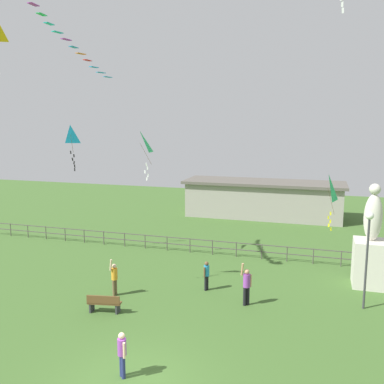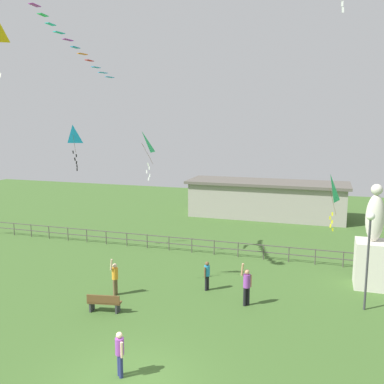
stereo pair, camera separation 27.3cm
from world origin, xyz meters
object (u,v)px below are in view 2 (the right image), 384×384
at_px(park_bench, 104,302).
at_px(person_2, 247,284).
at_px(kite_0, 142,145).
at_px(lamppost, 369,240).
at_px(person_3, 115,276).
at_px(person_1, 120,351).
at_px(streamer_kite, 40,2).
at_px(kite_2, 330,190).
at_px(person_0, 207,274).
at_px(kite_3, 73,137).
at_px(statue_monument, 372,254).

height_order(park_bench, person_2, person_2).
bearing_deg(kite_0, park_bench, -79.06).
xyz_separation_m(lamppost, person_3, (-11.57, -1.95, -2.34)).
height_order(lamppost, person_1, lamppost).
bearing_deg(person_1, lamppost, 44.37).
distance_m(park_bench, person_3, 2.02).
xyz_separation_m(person_2, streamer_kite, (-9.46, -1.27, 12.74)).
xyz_separation_m(person_3, kite_2, (9.84, 6.15, 3.85)).
relative_size(park_bench, kite_0, 0.53).
xyz_separation_m(person_0, person_2, (2.24, -1.19, 0.17)).
height_order(person_0, person_2, person_2).
distance_m(person_3, kite_0, 8.45).
xyz_separation_m(person_3, kite_3, (-5.54, 5.37, 6.58)).
distance_m(person_1, kite_2, 14.34).
xyz_separation_m(person_1, kite_2, (6.45, 12.21, 3.89)).
distance_m(lamppost, kite_2, 4.79).
distance_m(person_2, kite_3, 14.34).
relative_size(lamppost, kite_0, 1.54).
bearing_deg(person_2, kite_3, 158.87).
xyz_separation_m(lamppost, person_1, (-8.18, -8.00, -2.37)).
xyz_separation_m(statue_monument, person_0, (-7.93, -3.02, -0.90)).
relative_size(statue_monument, park_bench, 3.47).
height_order(person_0, streamer_kite, streamer_kite).
relative_size(kite_2, streamer_kite, 0.45).
distance_m(statue_monument, lamppost, 3.42).
height_order(statue_monument, lamppost, statue_monument).
bearing_deg(lamppost, kite_2, 112.38).
bearing_deg(lamppost, person_3, -170.43).
xyz_separation_m(statue_monument, person_1, (-8.68, -11.03, -0.85)).
distance_m(kite_2, streamer_kite, 17.09).
distance_m(person_0, kite_2, 8.10).
bearing_deg(person_0, park_bench, -133.73).
height_order(park_bench, kite_2, kite_2).
relative_size(person_0, person_2, 0.73).
bearing_deg(person_1, kite_3, 128.04).
xyz_separation_m(person_1, kite_0, (-4.41, 11.77, 6.18)).
xyz_separation_m(lamppost, kite_0, (-12.59, 3.77, 3.81)).
distance_m(statue_monument, person_0, 8.53).
distance_m(statue_monument, person_3, 13.08).
relative_size(lamppost, person_1, 2.85).
relative_size(person_1, streamer_kite, 0.23).
xyz_separation_m(person_0, person_3, (-4.14, -1.95, 0.08)).
distance_m(park_bench, kite_3, 11.78).
relative_size(kite_3, streamer_kite, 0.41).
height_order(person_1, kite_2, kite_2).
bearing_deg(statue_monument, person_3, -157.62).
relative_size(person_0, kite_2, 0.48).
xyz_separation_m(person_2, kite_2, (3.47, 5.39, 3.77)).
bearing_deg(person_0, lamppost, 0.02).
distance_m(kite_0, kite_3, 4.56).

